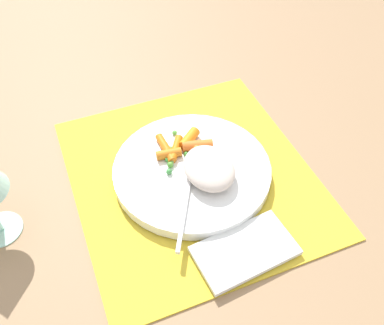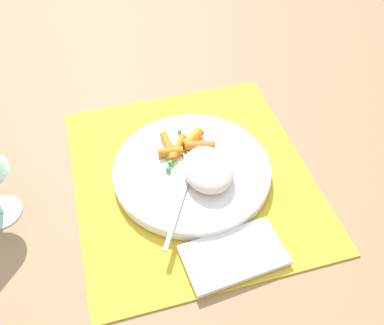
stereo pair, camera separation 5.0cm
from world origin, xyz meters
name	(u,v)px [view 2 (the right image)]	position (x,y,z in m)	size (l,w,h in m)	color
ground_plane	(192,176)	(0.00, 0.00, 0.00)	(2.40, 2.40, 0.00)	#997551
placemat	(192,175)	(0.00, 0.00, 0.00)	(0.41, 0.38, 0.01)	gold
plate	(192,170)	(0.00, 0.00, 0.02)	(0.25, 0.25, 0.02)	white
rice_mound	(208,169)	(-0.03, -0.02, 0.04)	(0.10, 0.08, 0.03)	beige
carrot_portion	(186,147)	(0.04, 0.00, 0.03)	(0.09, 0.10, 0.02)	orange
pea_scatter	(179,154)	(0.03, 0.01, 0.03)	(0.09, 0.09, 0.01)	#3E903F
fork	(186,184)	(-0.03, 0.02, 0.03)	(0.18, 0.11, 0.01)	silver
napkin	(234,255)	(-0.16, -0.01, 0.01)	(0.08, 0.14, 0.01)	white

